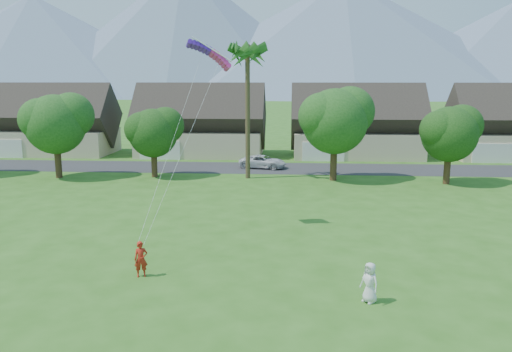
# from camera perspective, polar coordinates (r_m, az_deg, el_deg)

# --- Properties ---
(ground) EXTENTS (500.00, 500.00, 0.00)m
(ground) POSITION_cam_1_polar(r_m,az_deg,el_deg) (20.18, -1.95, -16.20)
(ground) COLOR #2D6019
(ground) RESTS_ON ground
(street) EXTENTS (90.00, 7.00, 0.01)m
(street) POSITION_cam_1_polar(r_m,az_deg,el_deg) (52.70, 1.72, 0.91)
(street) COLOR #2D2D30
(street) RESTS_ON ground
(kite_flyer) EXTENTS (0.73, 0.59, 1.73)m
(kite_flyer) POSITION_cam_1_polar(r_m,az_deg,el_deg) (24.51, -13.02, -9.24)
(kite_flyer) COLOR #B42314
(kite_flyer) RESTS_ON ground
(watcher) EXTENTS (0.98, 1.00, 1.74)m
(watcher) POSITION_cam_1_polar(r_m,az_deg,el_deg) (21.83, 12.86, -11.79)
(watcher) COLOR silver
(watcher) RESTS_ON ground
(parked_car) EXTENTS (5.26, 3.20, 1.36)m
(parked_car) POSITION_cam_1_polar(r_m,az_deg,el_deg) (52.63, 0.78, 1.64)
(parked_car) COLOR silver
(parked_car) RESTS_ON ground
(mountain_ridge) EXTENTS (540.00, 240.00, 70.00)m
(mountain_ridge) POSITION_cam_1_polar(r_m,az_deg,el_deg) (278.70, 5.73, 15.01)
(mountain_ridge) COLOR slate
(mountain_ridge) RESTS_ON ground
(houses_row) EXTENTS (72.75, 8.19, 8.86)m
(houses_row) POSITION_cam_1_polar(r_m,az_deg,el_deg) (61.14, 2.52, 5.55)
(houses_row) COLOR beige
(houses_row) RESTS_ON ground
(tree_row) EXTENTS (62.27, 6.67, 8.45)m
(tree_row) POSITION_cam_1_polar(r_m,az_deg,el_deg) (46.08, 0.05, 5.59)
(tree_row) COLOR #47301C
(tree_row) RESTS_ON ground
(fan_palm) EXTENTS (3.00, 3.00, 13.80)m
(fan_palm) POSITION_cam_1_polar(r_m,az_deg,el_deg) (46.59, -0.98, 14.16)
(fan_palm) COLOR #4C3D26
(fan_palm) RESTS_ON ground
(parafoil_kite) EXTENTS (3.02, 1.25, 0.50)m
(parafoil_kite) POSITION_cam_1_polar(r_m,az_deg,el_deg) (30.74, -5.23, 13.91)
(parafoil_kite) COLOR #5018B5
(parafoil_kite) RESTS_ON ground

